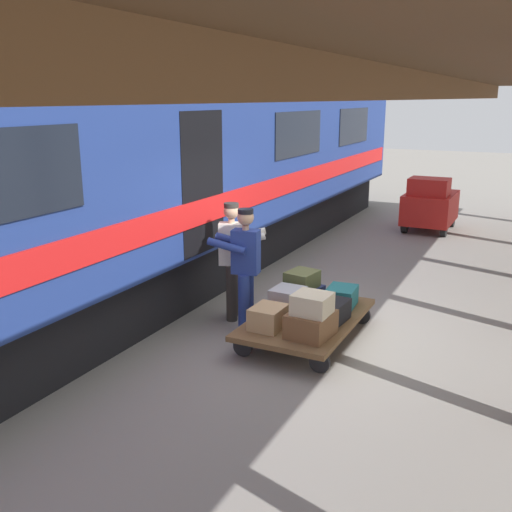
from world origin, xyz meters
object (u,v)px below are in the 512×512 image
suitcase_teal_softside (342,297)px  suitcase_brown_leather (311,324)px  train_car (119,170)px  porter_in_overalls (244,265)px  suitcase_black_hardshell (327,310)px  luggage_cart (306,319)px  suitcase_orange_carryall (287,307)px  suitcase_tan_vintage (268,317)px  suitcase_cream_canvas (312,304)px  baggage_tug (430,205)px  suitcase_gray_aluminum (288,294)px  suitcase_olive_duffel (302,279)px  porter_by_door (233,257)px  suitcase_navy_fabric (303,294)px

suitcase_teal_softside → suitcase_brown_leather: size_ratio=0.85×
train_car → porter_in_overalls: 2.60m
suitcase_black_hardshell → suitcase_teal_softside: suitcase_teal_softside is taller
luggage_cart → suitcase_orange_carryall: bearing=-0.0°
suitcase_tan_vintage → suitcase_cream_canvas: (-0.59, 0.02, 0.28)m
baggage_tug → train_car: bearing=64.6°
suitcase_brown_leather → suitcase_gray_aluminum: bearing=-47.3°
suitcase_orange_carryall → porter_in_overalls: size_ratio=0.31×
suitcase_cream_canvas → baggage_tug: (0.08, -8.10, -0.12)m
suitcase_tan_vintage → suitcase_brown_leather: suitcase_brown_leather is taller
luggage_cart → suitcase_teal_softside: bearing=-115.9°
suitcase_brown_leather → baggage_tug: baggage_tug is taller
luggage_cart → suitcase_tan_vintage: suitcase_tan_vintage is taller
suitcase_olive_duffel → porter_by_door: size_ratio=0.26×
suitcase_black_hardshell → porter_in_overalls: size_ratio=0.29×
suitcase_cream_canvas → baggage_tug: bearing=-89.4°
suitcase_orange_carryall → suitcase_olive_duffel: size_ratio=1.19×
suitcase_gray_aluminum → baggage_tug: bearing=-93.9°
suitcase_cream_canvas → suitcase_black_hardshell: bearing=-88.3°
suitcase_orange_carryall → suitcase_olive_duffel: (0.02, -0.59, 0.21)m
suitcase_olive_duffel → suitcase_gray_aluminum: bearing=92.1°
suitcase_black_hardshell → porter_in_overalls: bearing=3.2°
suitcase_teal_softside → suitcase_black_hardshell: bearing=90.0°
suitcase_tan_vintage → baggage_tug: 8.09m
train_car → porter_by_door: bearing=179.9°
suitcase_olive_duffel → porter_in_overalls: porter_in_overalls is taller
suitcase_navy_fabric → baggage_tug: 6.92m
suitcase_teal_softside → baggage_tug: baggage_tug is taller
suitcase_tan_vintage → suitcase_brown_leather: (-0.57, 0.00, 0.01)m
train_car → porter_in_overalls: train_car is taller
suitcase_teal_softside → suitcase_tan_vintage: bearing=64.1°
suitcase_orange_carryall → suitcase_olive_duffel: bearing=-87.9°
suitcase_olive_duffel → porter_in_overalls: 0.93m
suitcase_tan_vintage → porter_by_door: size_ratio=0.27×
train_car → suitcase_tan_vintage: (-2.92, 0.85, -1.60)m
suitcase_black_hardshell → suitcase_olive_duffel: size_ratio=1.13×
suitcase_olive_duffel → porter_in_overalls: (0.58, 0.65, 0.30)m
suitcase_cream_canvas → suitcase_olive_duffel: size_ratio=0.97×
suitcase_gray_aluminum → porter_in_overalls: size_ratio=0.25×
suitcase_navy_fabric → suitcase_brown_leather: (-0.57, 1.18, 0.06)m
suitcase_cream_canvas → suitcase_gray_aluminum: suitcase_cream_canvas is taller
suitcase_orange_carryall → suitcase_teal_softside: 0.82m
suitcase_orange_carryall → suitcase_cream_canvas: 0.91m
suitcase_brown_leather → porter_by_door: porter_by_door is taller
luggage_cart → suitcase_olive_duffel: suitcase_olive_duffel is taller
luggage_cart → suitcase_cream_canvas: suitcase_cream_canvas is taller
suitcase_tan_vintage → suitcase_teal_softside: (-0.57, -1.18, -0.01)m
train_car → suitcase_navy_fabric: bearing=-173.5°
suitcase_gray_aluminum → suitcase_brown_leather: bearing=132.7°
luggage_cart → suitcase_brown_leather: (-0.29, 0.59, 0.19)m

